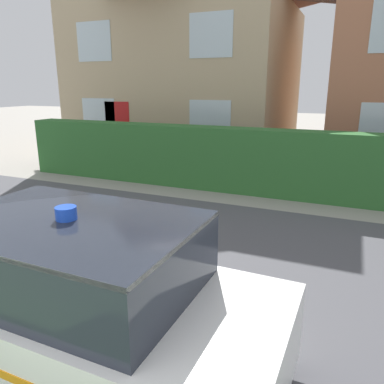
% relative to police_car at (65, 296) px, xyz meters
% --- Properties ---
extents(road_strip, '(28.00, 6.86, 0.01)m').
position_rel_police_car_xyz_m(road_strip, '(0.46, 2.06, -0.73)').
color(road_strip, '#4C4C51').
rests_on(road_strip, ground).
extents(garden_hedge, '(13.39, 0.71, 1.62)m').
position_rel_police_car_xyz_m(garden_hedge, '(-0.05, 6.72, 0.07)').
color(garden_hedge, '#2D662D').
rests_on(garden_hedge, ground).
extents(police_car, '(4.22, 1.74, 1.62)m').
position_rel_police_car_xyz_m(police_car, '(0.00, 0.00, 0.00)').
color(police_car, black).
rests_on(police_car, road_strip).
extents(house_left, '(8.24, 7.13, 7.88)m').
position_rel_police_car_xyz_m(house_left, '(-4.15, 12.38, 3.29)').
color(house_left, tan).
rests_on(house_left, ground).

